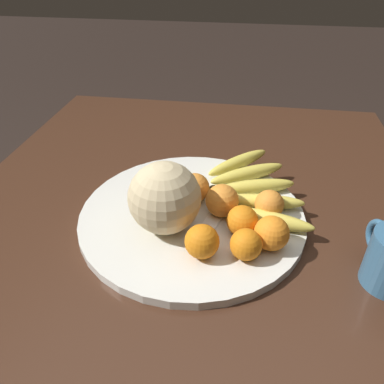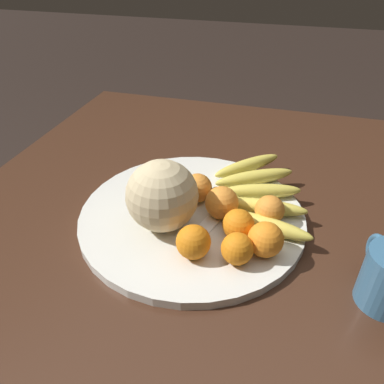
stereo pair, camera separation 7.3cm
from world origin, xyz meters
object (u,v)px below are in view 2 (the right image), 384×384
orange_back_left (222,203)px  melon (162,196)px  orange_front_right (270,210)px  banana_bunch (257,191)px  produce_tag (205,228)px  kitchen_table (187,258)px  orange_back_right (238,225)px  orange_top_small (198,188)px  orange_mid_center (193,242)px  orange_front_left (237,249)px  orange_side_extra (266,239)px  fruit_bowl (192,215)px

orange_back_left → melon: bearing=-61.7°
orange_front_right → banana_bunch: bearing=-156.3°
banana_bunch → produce_tag: bearing=-139.8°
kitchen_table → produce_tag: size_ratio=16.27×
orange_back_left → banana_bunch: bearing=144.2°
orange_back_right → kitchen_table: bearing=-105.2°
orange_back_left → orange_top_small: (-0.04, -0.06, -0.00)m
orange_mid_center → orange_back_left: size_ratio=0.93×
kitchen_table → orange_mid_center: orange_mid_center is taller
orange_front_left → orange_back_left: size_ratio=0.85×
banana_bunch → orange_side_extra: 0.17m
orange_back_right → orange_front_right: bearing=140.1°
orange_back_left → orange_top_small: size_ratio=1.08×
fruit_bowl → orange_front_right: orange_front_right is taller
orange_front_left → orange_side_extra: 0.05m
kitchen_table → orange_top_small: size_ratio=21.46×
orange_side_extra → fruit_bowl: bearing=-116.9°
kitchen_table → orange_top_small: 0.16m
orange_mid_center → banana_bunch: bearing=157.6°
orange_top_small → orange_side_extra: size_ratio=0.97×
orange_front_right → produce_tag: orange_front_right is taller
orange_front_left → orange_back_left: 0.13m
orange_back_left → produce_tag: 0.06m
fruit_bowl → orange_back_left: bearing=93.6°
fruit_bowl → orange_mid_center: size_ratio=7.45×
kitchen_table → melon: bearing=-50.0°
melon → orange_front_right: melon is taller
kitchen_table → orange_back_left: (-0.02, 0.06, 0.15)m
fruit_bowl → orange_front_left: (0.11, 0.11, 0.04)m
orange_back_left → produce_tag: (0.04, -0.02, -0.03)m
fruit_bowl → orange_top_small: orange_top_small is taller
orange_top_small → orange_front_right: bearing=77.9°
kitchen_table → orange_front_left: orange_front_left is taller
orange_front_left → orange_side_extra: orange_side_extra is taller
kitchen_table → banana_bunch: (-0.11, 0.12, 0.13)m
orange_back_right → fruit_bowl: bearing=-115.7°
melon → orange_front_right: size_ratio=2.36×
melon → orange_front_left: melon is taller
kitchen_table → orange_back_left: orange_back_left is taller
banana_bunch → orange_mid_center: orange_mid_center is taller
fruit_bowl → orange_front_left: bearing=45.1°
kitchen_table → produce_tag: produce_tag is taller
orange_side_extra → orange_top_small: bearing=-128.4°
orange_mid_center → orange_back_right: (-0.07, 0.07, -0.00)m
orange_front_left → orange_back_left: orange_back_left is taller
melon → orange_back_right: melon is taller
orange_mid_center → produce_tag: bearing=177.6°
orange_top_small → produce_tag: bearing=24.5°
melon → orange_side_extra: 0.20m
kitchen_table → orange_front_left: size_ratio=23.27×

